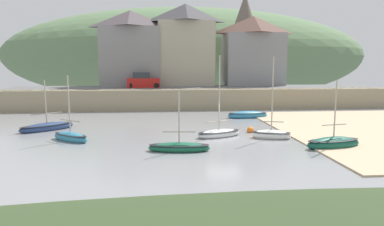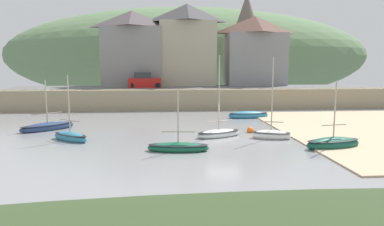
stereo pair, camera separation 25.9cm
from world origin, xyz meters
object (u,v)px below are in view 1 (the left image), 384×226
at_px(parked_car_near_slipway, 143,81).
at_px(mooring_buoy, 250,130).
at_px(sailboat_far_left, 71,137).
at_px(motorboat_with_cabin, 219,133).
at_px(sailboat_tall_mast, 179,147).
at_px(waterfront_building_right, 253,50).
at_px(church_with_spire, 244,38).
at_px(dinghy_open_wooden, 248,115).
at_px(fishing_boat_green, 333,143).
at_px(sailboat_nearest_shore, 271,134).
at_px(sailboat_blue_trim, 47,127).
at_px(waterfront_building_centre, 186,44).
at_px(waterfront_building_left, 131,48).

height_order(parked_car_near_slipway, mooring_buoy, parked_car_near_slipway).
relative_size(sailboat_far_left, motorboat_with_cabin, 0.78).
bearing_deg(sailboat_tall_mast, waterfront_building_right, 72.57).
height_order(motorboat_with_cabin, mooring_buoy, motorboat_with_cabin).
xyz_separation_m(church_with_spire, dinghy_open_wooden, (-4.26, -19.34, -9.17)).
relative_size(waterfront_building_right, fishing_boat_green, 2.15).
distance_m(sailboat_nearest_shore, mooring_buoy, 2.52).
bearing_deg(mooring_buoy, sailboat_blue_trim, 171.70).
xyz_separation_m(waterfront_building_centre, sailboat_nearest_shore, (4.36, -25.19, -7.84)).
distance_m(waterfront_building_centre, sailboat_tall_mast, 29.47).
bearing_deg(motorboat_with_cabin, waterfront_building_centre, 68.24).
bearing_deg(church_with_spire, dinghy_open_wooden, -102.41).
relative_size(sailboat_far_left, sailboat_tall_mast, 1.21).
bearing_deg(church_with_spire, sailboat_far_left, -123.99).
bearing_deg(sailboat_nearest_shore, dinghy_open_wooden, 101.75).
height_order(motorboat_with_cabin, parked_car_near_slipway, motorboat_with_cabin).
bearing_deg(waterfront_building_left, fishing_boat_green, -62.20).
height_order(waterfront_building_right, dinghy_open_wooden, waterfront_building_right).
xyz_separation_m(waterfront_building_centre, sailboat_far_left, (-9.97, -24.70, -7.85)).
distance_m(waterfront_building_left, waterfront_building_centre, 7.61).
distance_m(church_with_spire, motorboat_with_cabin, 30.96).
bearing_deg(mooring_buoy, waterfront_building_centre, 98.54).
relative_size(waterfront_building_centre, sailboat_nearest_shore, 1.86).
bearing_deg(waterfront_building_left, dinghy_open_wooden, -50.33).
distance_m(waterfront_building_centre, mooring_buoy, 24.45).
relative_size(church_with_spire, sailboat_tall_mast, 3.46).
distance_m(waterfront_building_left, sailboat_blue_trim, 22.39).
height_order(waterfront_building_left, fishing_boat_green, waterfront_building_left).
distance_m(waterfront_building_centre, sailboat_blue_trim, 25.44).
height_order(waterfront_building_left, dinghy_open_wooden, waterfront_building_left).
relative_size(sailboat_far_left, fishing_boat_green, 1.05).
height_order(church_with_spire, sailboat_nearest_shore, church_with_spire).
distance_m(waterfront_building_centre, church_with_spire, 10.29).
bearing_deg(waterfront_building_left, parked_car_near_slipway, -68.29).
distance_m(waterfront_building_centre, fishing_boat_green, 30.40).
bearing_deg(sailboat_blue_trim, waterfront_building_left, 36.32).
bearing_deg(waterfront_building_right, sailboat_nearest_shore, -101.89).
xyz_separation_m(dinghy_open_wooden, sailboat_tall_mast, (-7.65, -12.93, -0.04)).
bearing_deg(mooring_buoy, waterfront_building_left, 115.76).
bearing_deg(mooring_buoy, parked_car_near_slipway, 116.71).
height_order(sailboat_far_left, dinghy_open_wooden, sailboat_far_left).
bearing_deg(parked_car_near_slipway, mooring_buoy, -65.30).
bearing_deg(church_with_spire, waterfront_building_left, -166.75).
relative_size(waterfront_building_right, sailboat_blue_trim, 2.28).
xyz_separation_m(waterfront_building_centre, church_with_spire, (9.39, 4.00, 1.31)).
height_order(sailboat_blue_trim, sailboat_tall_mast, sailboat_blue_trim).
bearing_deg(waterfront_building_right, motorboat_with_cabin, -110.34).
height_order(waterfront_building_right, parked_car_near_slipway, waterfront_building_right).
distance_m(church_with_spire, sailboat_blue_trim, 34.34).
bearing_deg(dinghy_open_wooden, motorboat_with_cabin, -121.83).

